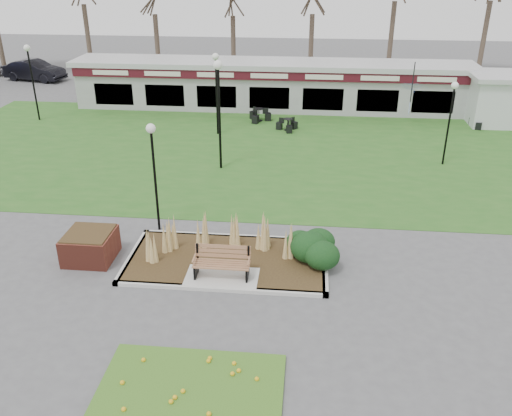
# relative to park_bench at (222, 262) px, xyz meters

# --- Properties ---
(ground) EXTENTS (100.00, 100.00, 0.00)m
(ground) POSITION_rel_park_bench_xyz_m (0.00, -0.25, -0.59)
(ground) COLOR #515154
(ground) RESTS_ON ground
(lawn) EXTENTS (34.00, 16.00, 0.02)m
(lawn) POSITION_rel_park_bench_xyz_m (0.00, 11.75, -0.58)
(lawn) COLOR #265B1D
(lawn) RESTS_ON ground
(flower_bed) EXTENTS (4.20, 3.00, 0.16)m
(flower_bed) POSITION_rel_park_bench_xyz_m (0.00, -4.85, -0.52)
(flower_bed) COLOR #3A661D
(flower_bed) RESTS_ON ground
(planting_bed) EXTENTS (6.75, 3.40, 1.27)m
(planting_bed) POSITION_rel_park_bench_xyz_m (1.27, 1.10, -0.22)
(planting_bed) COLOR #332114
(planting_bed) RESTS_ON ground
(park_bench) EXTENTS (1.70, 0.66, 0.93)m
(park_bench) POSITION_rel_park_bench_xyz_m (0.00, 0.00, 0.00)
(park_bench) COLOR #916441
(park_bench) RESTS_ON ground
(brick_planter) EXTENTS (1.50, 1.50, 0.95)m
(brick_planter) POSITION_rel_park_bench_xyz_m (-4.40, 0.75, -0.11)
(brick_planter) COLOR maroon
(brick_planter) RESTS_ON ground
(food_pavilion) EXTENTS (24.60, 3.40, 2.90)m
(food_pavilion) POSITION_rel_park_bench_xyz_m (0.00, 19.71, 0.89)
(food_pavilion) COLOR #969598
(food_pavilion) RESTS_ON ground
(service_hut) EXTENTS (4.40, 3.40, 2.83)m
(service_hut) POSITION_rel_park_bench_xyz_m (13.50, 17.75, 0.86)
(service_hut) COLOR silver
(service_hut) RESTS_ON ground
(lamp_post_near_right) EXTENTS (0.32, 0.32, 3.91)m
(lamp_post_near_right) POSITION_rel_park_bench_xyz_m (-2.75, 2.95, 2.26)
(lamp_post_near_right) COLOR black
(lamp_post_near_right) RESTS_ON ground
(lamp_post_mid_left) EXTENTS (0.40, 0.40, 4.86)m
(lamp_post_mid_left) POSITION_rel_park_bench_xyz_m (-1.50, 9.11, 2.95)
(lamp_post_mid_left) COLOR black
(lamp_post_mid_left) RESTS_ON ground
(lamp_post_mid_right) EXTENTS (0.36, 0.36, 4.29)m
(lamp_post_mid_right) POSITION_rel_park_bench_xyz_m (-2.46, 14.12, 2.54)
(lamp_post_mid_right) COLOR black
(lamp_post_mid_right) RESTS_ON ground
(lamp_post_far_right) EXTENTS (0.32, 0.32, 3.85)m
(lamp_post_far_right) POSITION_rel_park_bench_xyz_m (8.70, 10.59, 2.21)
(lamp_post_far_right) COLOR black
(lamp_post_far_right) RESTS_ON ground
(lamp_post_far_left) EXTENTS (0.36, 0.36, 4.30)m
(lamp_post_far_left) POSITION_rel_park_bench_xyz_m (-13.32, 15.69, 2.55)
(lamp_post_far_left) COLOR black
(lamp_post_far_left) RESTS_ON ground
(bistro_set_b) EXTENTS (1.32, 1.34, 0.73)m
(bistro_set_b) POSITION_rel_park_bench_xyz_m (-0.48, 16.75, -0.32)
(bistro_set_b) COLOR black
(bistro_set_b) RESTS_ON ground
(bistro_set_c) EXTENTS (1.21, 1.19, 0.66)m
(bistro_set_c) POSITION_rel_park_bench_xyz_m (1.26, 15.10, -0.35)
(bistro_set_c) COLOR black
(bistro_set_c) RESTS_ON ground
(bistro_set_d) EXTENTS (1.18, 1.28, 0.68)m
(bistro_set_d) POSITION_rel_park_bench_xyz_m (12.00, 16.75, -0.34)
(bistro_set_d) COLOR black
(bistro_set_d) RESTS_ON ground
(patio_umbrella) EXTENTS (2.09, 2.12, 2.47)m
(patio_umbrella) POSITION_rel_park_bench_xyz_m (8.00, 16.64, 0.98)
(patio_umbrella) COLOR black
(patio_umbrella) RESTS_ON ground
(car_black) EXTENTS (4.93, 2.56, 1.55)m
(car_black) POSITION_rel_park_bench_xyz_m (-18.45, 25.86, 0.19)
(car_black) COLOR black
(car_black) RESTS_ON ground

